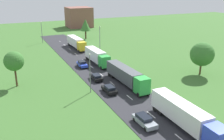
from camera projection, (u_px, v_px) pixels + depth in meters
name	position (u px, v px, depth m)	size (l,w,h in m)	color
road	(134.00, 101.00, 45.59)	(10.00, 140.00, 0.06)	#2B2B30
lane_marking_centre	(141.00, 107.00, 43.33)	(0.16, 121.70, 0.01)	white
truck_lead	(185.00, 115.00, 36.18)	(2.65, 14.29, 3.67)	blue
truck_second	(126.00, 75.00, 52.39)	(2.75, 14.54, 3.58)	green
truck_third	(97.00, 56.00, 66.67)	(2.71, 11.99, 3.68)	green
truck_fourth	(76.00, 42.00, 83.23)	(2.85, 12.86, 3.55)	yellow
car_second	(144.00, 120.00, 37.42)	(1.97, 4.59, 1.49)	#8C939E
car_third	(109.00, 89.00, 48.85)	(1.82, 4.18, 1.41)	black
car_fourth	(96.00, 77.00, 55.30)	(1.76, 4.11, 1.34)	black
car_fifth	(82.00, 64.00, 64.35)	(1.88, 4.18, 1.56)	blue
lamppost_second	(90.00, 71.00, 47.86)	(0.36, 0.36, 7.96)	slate
lamppost_third	(100.00, 39.00, 73.77)	(0.36, 0.36, 8.92)	slate
lamppost_fourth	(42.00, 31.00, 90.45)	(0.36, 0.36, 7.82)	slate
tree_birch	(14.00, 61.00, 50.60)	(4.04, 4.04, 7.51)	#513823
tree_maple	(85.00, 25.00, 97.35)	(4.07, 4.07, 7.73)	#513823
tree_pine	(202.00, 54.00, 57.73)	(5.54, 5.54, 7.73)	#513823
distant_building	(79.00, 17.00, 126.07)	(11.76, 11.44, 9.82)	brown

